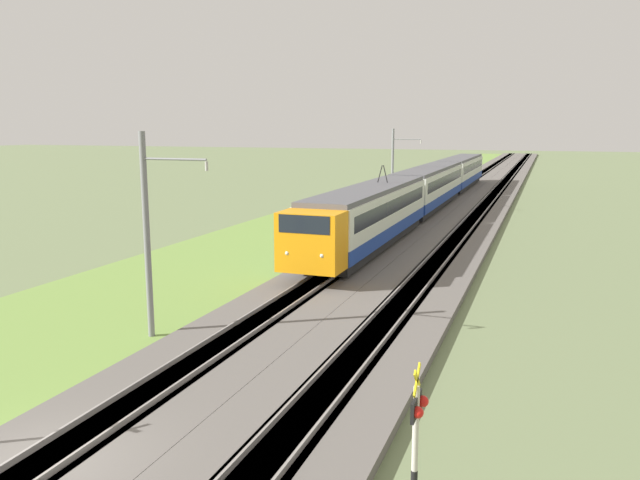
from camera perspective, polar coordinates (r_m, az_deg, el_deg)
The scene contains 10 objects.
ground_plane at distance 15.23m, azimuth -24.35°, elevation -19.31°, with size 400.00×400.00×0.00m, color #6B7A51.
ballast_main at distance 60.43m, azimuth 10.75°, elevation 3.30°, with size 240.00×4.40×0.30m.
ballast_adjacent at distance 59.88m, azimuth 14.93°, elevation 3.07°, with size 240.00×4.40×0.30m.
track_main at distance 60.43m, azimuth 10.75°, elevation 3.31°, with size 240.00×1.57×0.45m.
track_adjacent at distance 59.88m, azimuth 14.93°, elevation 3.08°, with size 240.00×1.57×0.45m.
grass_verge at distance 61.60m, azimuth 5.55°, elevation 3.48°, with size 240.00×12.72×0.12m.
passenger_train at distance 55.70m, azimuth 10.04°, elevation 4.99°, with size 59.90×2.95×4.98m.
crossing_signal_far at distance 11.25m, azimuth 8.78°, elevation -17.57°, with size 0.70×0.23×3.38m.
catenary_mast_near at distance 21.87m, azimuth -15.41°, elevation 0.49°, with size 0.22×2.56×7.17m.
catenary_mast_mid at distance 54.40m, azimuth 6.71°, elevation 6.44°, with size 0.22×2.56×7.19m.
Camera 1 is at (-9.22, -9.68, 7.29)m, focal length 35.00 mm.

